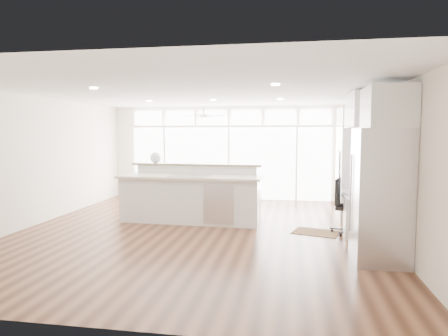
# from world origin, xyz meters

# --- Properties ---
(floor) EXTENTS (7.00, 8.00, 0.02)m
(floor) POSITION_xyz_m (0.00, 0.00, -0.01)
(floor) COLOR #402213
(floor) RESTS_ON ground
(ceiling) EXTENTS (7.00, 8.00, 0.02)m
(ceiling) POSITION_xyz_m (0.00, 0.00, 2.70)
(ceiling) COLOR white
(ceiling) RESTS_ON wall_back
(wall_back) EXTENTS (7.00, 0.04, 2.70)m
(wall_back) POSITION_xyz_m (0.00, 4.00, 1.35)
(wall_back) COLOR white
(wall_back) RESTS_ON floor
(wall_front) EXTENTS (7.00, 0.04, 2.70)m
(wall_front) POSITION_xyz_m (0.00, -4.00, 1.35)
(wall_front) COLOR white
(wall_front) RESTS_ON floor
(wall_left) EXTENTS (0.04, 8.00, 2.70)m
(wall_left) POSITION_xyz_m (-3.50, 0.00, 1.35)
(wall_left) COLOR white
(wall_left) RESTS_ON floor
(wall_right) EXTENTS (0.04, 8.00, 2.70)m
(wall_right) POSITION_xyz_m (3.50, 0.00, 1.35)
(wall_right) COLOR white
(wall_right) RESTS_ON floor
(glass_wall) EXTENTS (5.80, 0.06, 2.08)m
(glass_wall) POSITION_xyz_m (0.00, 3.94, 1.05)
(glass_wall) COLOR white
(glass_wall) RESTS_ON wall_back
(transom_row) EXTENTS (5.90, 0.06, 0.40)m
(transom_row) POSITION_xyz_m (0.00, 3.94, 2.38)
(transom_row) COLOR white
(transom_row) RESTS_ON wall_back
(desk_window) EXTENTS (0.04, 0.85, 0.85)m
(desk_window) POSITION_xyz_m (3.46, 0.30, 1.55)
(desk_window) COLOR white
(desk_window) RESTS_ON wall_right
(ceiling_fan) EXTENTS (1.16, 1.16, 0.32)m
(ceiling_fan) POSITION_xyz_m (-0.50, 2.80, 2.48)
(ceiling_fan) COLOR white
(ceiling_fan) RESTS_ON ceiling
(recessed_lights) EXTENTS (3.40, 3.00, 0.02)m
(recessed_lights) POSITION_xyz_m (0.00, 0.20, 2.68)
(recessed_lights) COLOR #F2EACD
(recessed_lights) RESTS_ON ceiling
(oven_cabinet) EXTENTS (0.64, 1.20, 2.50)m
(oven_cabinet) POSITION_xyz_m (3.17, 1.80, 1.25)
(oven_cabinet) COLOR white
(oven_cabinet) RESTS_ON floor
(desk_nook) EXTENTS (0.72, 1.30, 0.76)m
(desk_nook) POSITION_xyz_m (3.13, 0.30, 0.38)
(desk_nook) COLOR white
(desk_nook) RESTS_ON floor
(upper_cabinets) EXTENTS (0.64, 1.30, 0.64)m
(upper_cabinets) POSITION_xyz_m (3.17, 0.30, 2.35)
(upper_cabinets) COLOR white
(upper_cabinets) RESTS_ON wall_right
(refrigerator) EXTENTS (0.76, 0.90, 2.00)m
(refrigerator) POSITION_xyz_m (3.11, -1.35, 1.00)
(refrigerator) COLOR silver
(refrigerator) RESTS_ON floor
(fridge_cabinet) EXTENTS (0.64, 0.90, 0.60)m
(fridge_cabinet) POSITION_xyz_m (3.17, -1.35, 2.30)
(fridge_cabinet) COLOR white
(fridge_cabinet) RESTS_ON wall_right
(framed_photos) EXTENTS (0.06, 0.22, 0.80)m
(framed_photos) POSITION_xyz_m (3.46, 0.92, 1.40)
(framed_photos) COLOR black
(framed_photos) RESTS_ON wall_right
(kitchen_island) EXTENTS (3.16, 1.29, 1.24)m
(kitchen_island) POSITION_xyz_m (-0.35, 0.79, 0.62)
(kitchen_island) COLOR white
(kitchen_island) RESTS_ON floor
(rug) EXTENTS (0.99, 0.83, 0.01)m
(rug) POSITION_xyz_m (2.29, 0.27, 0.01)
(rug) COLOR #3E2613
(rug) RESTS_ON floor
(office_chair) EXTENTS (0.65, 0.62, 1.04)m
(office_chair) POSITION_xyz_m (2.89, 0.28, 0.52)
(office_chair) COLOR black
(office_chair) RESTS_ON floor
(fishbowl) EXTENTS (0.26, 0.26, 0.25)m
(fishbowl) POSITION_xyz_m (-1.28, 1.22, 1.36)
(fishbowl) COLOR white
(fishbowl) RESTS_ON kitchen_island
(monitor) EXTENTS (0.13, 0.47, 0.38)m
(monitor) POSITION_xyz_m (3.05, 0.30, 0.95)
(monitor) COLOR black
(monitor) RESTS_ON desk_nook
(keyboard) EXTENTS (0.18, 0.37, 0.02)m
(keyboard) POSITION_xyz_m (2.88, 0.30, 0.77)
(keyboard) COLOR silver
(keyboard) RESTS_ON desk_nook
(potted_plant) EXTENTS (0.27, 0.29, 0.21)m
(potted_plant) POSITION_xyz_m (3.17, 1.80, 2.61)
(potted_plant) COLOR #31632A
(potted_plant) RESTS_ON oven_cabinet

